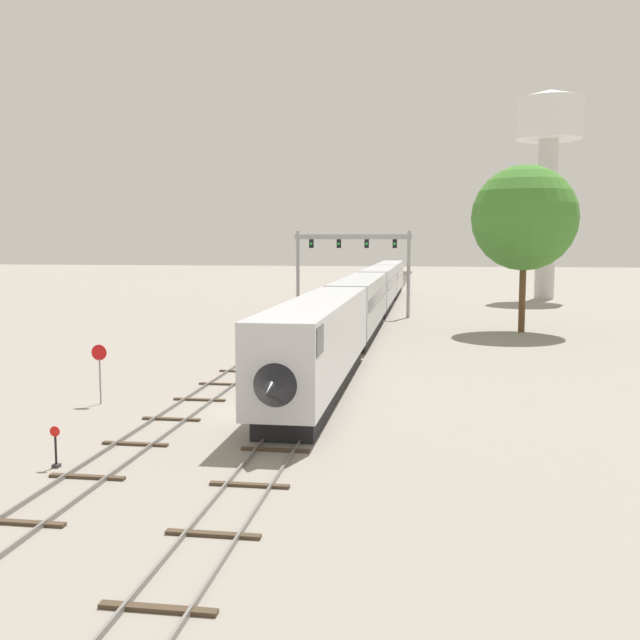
{
  "coord_description": "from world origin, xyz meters",
  "views": [
    {
      "loc": [
        7.57,
        -32.08,
        7.78
      ],
      "look_at": [
        1.0,
        12.0,
        3.0
      ],
      "focal_mm": 41.12,
      "sensor_mm": 36.0,
      "label": 1
    }
  ],
  "objects": [
    {
      "name": "stop_sign",
      "position": [
        -8.0,
        0.63,
        1.87
      ],
      "size": [
        0.76,
        0.08,
        2.88
      ],
      "color": "gray",
      "rests_on": "ground"
    },
    {
      "name": "water_tower",
      "position": [
        23.14,
        71.09,
        21.44
      ],
      "size": [
        8.8,
        8.8,
        27.86
      ],
      "color": "beige",
      "rests_on": "ground"
    },
    {
      "name": "signal_gantry",
      "position": [
        -0.25,
        43.24,
        6.45
      ],
      "size": [
        12.1,
        0.49,
        8.87
      ],
      "color": "#999BA0",
      "rests_on": "ground"
    },
    {
      "name": "trackside_tree_left",
      "position": [
        15.53,
        32.55,
        9.77
      ],
      "size": [
        8.97,
        8.97,
        14.27
      ],
      "color": "brown",
      "rests_on": "ground"
    },
    {
      "name": "track_near",
      "position": [
        -3.5,
        40.0,
        0.07
      ],
      "size": [
        2.6,
        160.0,
        0.16
      ],
      "color": "slate",
      "rests_on": "ground"
    },
    {
      "name": "switch_stand",
      "position": [
        -5.1,
        -9.05,
        0.52
      ],
      "size": [
        0.36,
        0.24,
        1.46
      ],
      "color": "black",
      "rests_on": "ground"
    },
    {
      "name": "ground_plane",
      "position": [
        0.0,
        0.0,
        0.0
      ],
      "size": [
        400.0,
        400.0,
        0.0
      ],
      "primitive_type": "plane",
      "color": "gray"
    },
    {
      "name": "passenger_train",
      "position": [
        2.0,
        39.88,
        2.6
      ],
      "size": [
        3.04,
        92.31,
        4.8
      ],
      "color": "silver",
      "rests_on": "ground"
    },
    {
      "name": "track_main",
      "position": [
        2.0,
        60.0,
        0.07
      ],
      "size": [
        2.6,
        200.0,
        0.16
      ],
      "color": "slate",
      "rests_on": "ground"
    }
  ]
}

